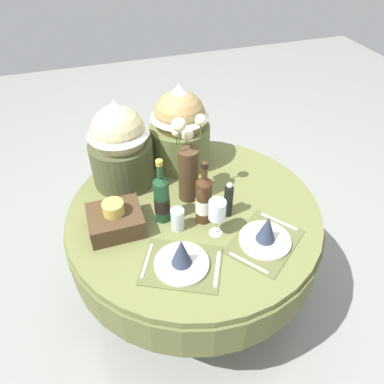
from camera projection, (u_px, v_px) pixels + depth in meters
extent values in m
plane|color=gray|center=(194.00, 290.00, 2.34)|extent=(8.00, 8.00, 0.00)
cylinder|color=olive|center=(194.00, 211.00, 1.88)|extent=(1.29, 1.29, 0.04)
cylinder|color=#626738|center=(194.00, 228.00, 1.96)|extent=(1.31, 1.31, 0.21)
cylinder|color=black|center=(194.00, 254.00, 2.10)|extent=(0.12, 0.12, 0.66)
cylinder|color=black|center=(194.00, 289.00, 2.33)|extent=(0.67, 0.67, 0.03)
cube|color=brown|center=(182.00, 265.00, 1.58)|extent=(0.42, 0.39, 0.00)
cylinder|color=silver|center=(182.00, 263.00, 1.58)|extent=(0.24, 0.24, 0.02)
cone|color=#2D384C|center=(181.00, 252.00, 1.53)|extent=(0.09, 0.09, 0.14)
cube|color=silver|center=(147.00, 260.00, 1.60)|extent=(0.10, 0.18, 0.00)
cube|color=silver|center=(217.00, 269.00, 1.56)|extent=(0.10, 0.18, 0.00)
cube|color=brown|center=(265.00, 241.00, 1.69)|extent=(0.43, 0.41, 0.00)
cylinder|color=silver|center=(265.00, 240.00, 1.68)|extent=(0.24, 0.24, 0.02)
cone|color=#2D384C|center=(267.00, 228.00, 1.63)|extent=(0.09, 0.09, 0.14)
cube|color=silver|center=(249.00, 263.00, 1.59)|extent=(0.12, 0.16, 0.00)
cube|color=silver|center=(279.00, 222.00, 1.78)|extent=(0.13, 0.16, 0.00)
cylinder|color=#47331E|center=(189.00, 175.00, 1.83)|extent=(0.10, 0.10, 0.29)
sphere|color=beige|center=(176.00, 132.00, 1.72)|extent=(0.04, 0.04, 0.04)
cylinder|color=#4C7038|center=(177.00, 140.00, 1.75)|extent=(0.01, 0.01, 0.06)
sphere|color=beige|center=(201.00, 120.00, 1.70)|extent=(0.06, 0.06, 0.06)
cylinder|color=#4C7038|center=(200.00, 134.00, 1.74)|extent=(0.01, 0.01, 0.11)
sphere|color=beige|center=(179.00, 125.00, 1.63)|extent=(0.07, 0.07, 0.07)
cylinder|color=#4C7038|center=(179.00, 141.00, 1.69)|extent=(0.01, 0.01, 0.12)
sphere|color=beige|center=(187.00, 134.00, 1.75)|extent=(0.07, 0.07, 0.07)
cylinder|color=#4C7038|center=(187.00, 141.00, 1.78)|extent=(0.01, 0.01, 0.03)
cylinder|color=#422814|center=(204.00, 202.00, 1.72)|extent=(0.08, 0.08, 0.23)
cylinder|color=silver|center=(204.00, 205.00, 1.73)|extent=(0.08, 0.08, 0.08)
cone|color=#422814|center=(204.00, 180.00, 1.63)|extent=(0.08, 0.08, 0.03)
cylinder|color=#422814|center=(205.00, 170.00, 1.60)|extent=(0.03, 0.03, 0.08)
cylinder|color=black|center=(205.00, 165.00, 1.58)|extent=(0.03, 0.03, 0.02)
cylinder|color=#194223|center=(162.00, 201.00, 1.73)|extent=(0.07, 0.07, 0.23)
cylinder|color=black|center=(162.00, 204.00, 1.74)|extent=(0.08, 0.08, 0.08)
cone|color=#194223|center=(160.00, 179.00, 1.64)|extent=(0.07, 0.07, 0.03)
cylinder|color=#194223|center=(159.00, 168.00, 1.60)|extent=(0.03, 0.03, 0.09)
cylinder|color=#B29933|center=(159.00, 163.00, 1.58)|extent=(0.03, 0.03, 0.02)
cylinder|color=silver|center=(216.00, 233.00, 1.73)|extent=(0.06, 0.06, 0.00)
cylinder|color=silver|center=(216.00, 225.00, 1.69)|extent=(0.01, 0.01, 0.10)
cylinder|color=silver|center=(217.00, 210.00, 1.63)|extent=(0.08, 0.08, 0.10)
cylinder|color=silver|center=(178.00, 219.00, 1.72)|extent=(0.07, 0.07, 0.11)
cylinder|color=black|center=(228.00, 202.00, 1.77)|extent=(0.04, 0.04, 0.17)
sphere|color=#B7B7BC|center=(230.00, 185.00, 1.70)|extent=(0.03, 0.03, 0.03)
cylinder|color=#474C2D|center=(123.00, 162.00, 1.96)|extent=(0.33, 0.33, 0.24)
sphere|color=#C6B784|center=(118.00, 133.00, 1.84)|extent=(0.28, 0.28, 0.28)
cone|color=silver|center=(116.00, 117.00, 1.78)|extent=(0.32, 0.32, 0.18)
cylinder|color=olive|center=(180.00, 144.00, 2.09)|extent=(0.34, 0.34, 0.24)
sphere|color=#9E7F4C|center=(180.00, 117.00, 1.98)|extent=(0.29, 0.29, 0.29)
cone|color=silver|center=(179.00, 101.00, 1.92)|extent=(0.32, 0.32, 0.19)
cube|color=#47331E|center=(116.00, 221.00, 1.72)|extent=(0.25, 0.22, 0.10)
cylinder|color=gold|center=(113.00, 208.00, 1.67)|extent=(0.10, 0.10, 0.06)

